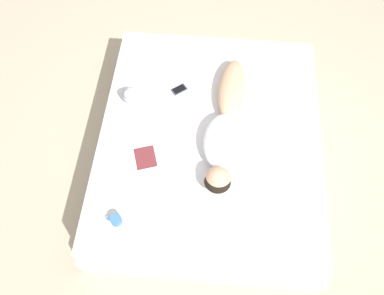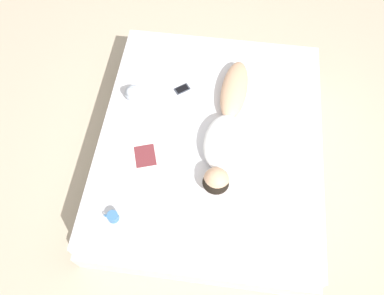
{
  "view_description": "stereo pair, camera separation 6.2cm",
  "coord_description": "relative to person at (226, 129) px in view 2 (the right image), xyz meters",
  "views": [
    {
      "loc": [
        0.01,
        1.64,
        3.27
      ],
      "look_at": [
        0.14,
        0.18,
        0.56
      ],
      "focal_mm": 35.0,
      "sensor_mm": 36.0,
      "label": 1
    },
    {
      "loc": [
        -0.05,
        1.63,
        3.27
      ],
      "look_at": [
        0.14,
        0.18,
        0.56
      ],
      "focal_mm": 35.0,
      "sensor_mm": 36.0,
      "label": 2
    }
  ],
  "objects": [
    {
      "name": "ground_plane",
      "position": [
        0.12,
        0.01,
        -0.6
      ],
      "size": [
        12.0,
        12.0,
        0.0
      ],
      "primitive_type": "plane",
      "color": "#B7A88E"
    },
    {
      "name": "bed",
      "position": [
        0.12,
        0.01,
        -0.35
      ],
      "size": [
        1.95,
        2.29,
        0.51
      ],
      "color": "beige",
      "rests_on": "ground_plane"
    },
    {
      "name": "person",
      "position": [
        0.0,
        0.0,
        0.0
      ],
      "size": [
        0.37,
        1.36,
        0.2
      ],
      "rotation": [
        0.0,
        0.0,
        -0.08
      ],
      "color": "tan",
      "rests_on": "bed"
    },
    {
      "name": "open_magazine",
      "position": [
        0.53,
        0.25,
        -0.09
      ],
      "size": [
        0.58,
        0.44,
        0.01
      ],
      "rotation": [
        0.0,
        0.0,
        0.32
      ],
      "color": "white",
      "rests_on": "bed"
    },
    {
      "name": "coffee_mug",
      "position": [
        0.78,
        0.85,
        -0.05
      ],
      "size": [
        0.12,
        0.09,
        0.08
      ],
      "color": "teal",
      "rests_on": "bed"
    },
    {
      "name": "cell_phone",
      "position": [
        0.44,
        -0.43,
        -0.08
      ],
      "size": [
        0.16,
        0.14,
        0.01
      ],
      "rotation": [
        0.0,
        0.0,
        -0.92
      ],
      "color": "#333842",
      "rests_on": "bed"
    },
    {
      "name": "plush_toy",
      "position": [
        0.85,
        -0.27,
        -0.01
      ],
      "size": [
        0.17,
        0.18,
        0.21
      ],
      "color": "#B2BCCC",
      "rests_on": "bed"
    }
  ]
}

